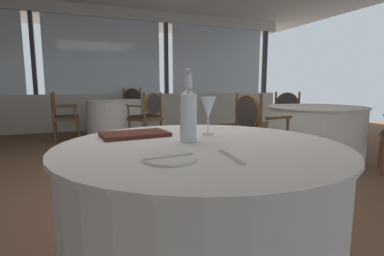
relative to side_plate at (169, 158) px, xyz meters
name	(u,v)px	position (x,y,z in m)	size (l,w,h in m)	color
ground_plane	(148,189)	(0.31, 1.76, -0.77)	(15.11, 15.11, 0.00)	brown
window_wall_far	(106,82)	(0.31, 6.12, 0.37)	(9.49, 0.14, 2.84)	beige
foreground_table	(200,223)	(0.22, 0.23, -0.39)	(1.27, 1.27, 0.76)	white
side_plate	(169,158)	(0.00, 0.00, 0.00)	(0.19, 0.19, 0.01)	white
butter_knife	(169,157)	(0.00, 0.00, 0.01)	(0.18, 0.02, 0.00)	silver
dinner_fork	(231,157)	(0.22, -0.05, 0.00)	(0.21, 0.02, 0.00)	silver
water_bottle	(188,113)	(0.18, 0.30, 0.13)	(0.08, 0.08, 0.33)	white
wine_glass	(208,108)	(0.34, 0.43, 0.14)	(0.08, 0.08, 0.20)	white
menu_book	(135,134)	(-0.03, 0.52, 0.01)	(0.33, 0.20, 0.02)	#512319
background_table_1	(314,135)	(2.61, 1.95, -0.39)	(1.25, 1.25, 0.76)	white
dining_chair_1_1	(289,115)	(3.00, 2.92, -0.22)	(0.63, 0.60, 0.93)	brown
dining_chair_1_2	(255,127)	(1.57, 1.80, -0.21)	(0.53, 0.58, 0.94)	brown
background_table_2	(115,119)	(0.34, 4.89, -0.39)	(1.09, 1.09, 0.76)	white
dining_chair_2_0	(148,113)	(0.84, 4.06, -0.22)	(0.65, 0.63, 0.92)	brown
dining_chair_2_1	(131,106)	(0.81, 5.75, -0.19)	(0.65, 0.62, 1.00)	brown
dining_chair_2_2	(61,113)	(-0.63, 4.87, -0.23)	(0.48, 0.54, 0.92)	brown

